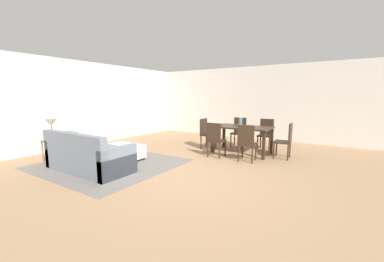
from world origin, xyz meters
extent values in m
plane|color=#9E7A56|center=(0.00, 0.00, 0.00)|extent=(10.80, 10.80, 0.00)
cube|color=silver|center=(0.00, 5.00, 1.35)|extent=(9.00, 0.12, 2.70)
cube|color=silver|center=(-4.50, 0.50, 1.35)|extent=(0.12, 11.00, 2.70)
cube|color=slate|center=(-1.97, -0.34, 0.00)|extent=(3.00, 2.80, 0.01)
cube|color=slate|center=(-1.95, -0.88, 0.21)|extent=(2.01, 0.88, 0.42)
cube|color=slate|center=(-1.95, -1.23, 0.64)|extent=(2.01, 0.16, 0.44)
cube|color=slate|center=(-2.89, -0.88, 0.31)|extent=(0.14, 0.88, 0.62)
cube|color=slate|center=(-1.02, -0.88, 0.31)|extent=(0.14, 0.88, 0.62)
cube|color=slate|center=(-2.47, -0.96, 0.62)|extent=(0.40, 0.14, 0.40)
cube|color=gray|center=(-1.95, -0.98, 0.59)|extent=(0.35, 0.11, 0.34)
cube|color=tan|center=(-1.43, -0.99, 0.58)|extent=(0.33, 0.10, 0.33)
cube|color=silver|center=(-1.99, 0.19, 0.22)|extent=(0.96, 0.46, 0.33)
cylinder|color=#332319|center=(-2.42, 0.37, 0.03)|extent=(0.05, 0.05, 0.06)
cylinder|color=#332319|center=(-1.56, 0.37, 0.03)|extent=(0.05, 0.05, 0.06)
cylinder|color=#332319|center=(-2.42, 0.01, 0.03)|extent=(0.05, 0.05, 0.06)
cylinder|color=#332319|center=(-1.56, 0.01, 0.03)|extent=(0.05, 0.05, 0.06)
cube|color=olive|center=(-3.26, -0.97, 0.53)|extent=(0.40, 0.40, 0.03)
cylinder|color=olive|center=(-3.43, -0.80, 0.26)|extent=(0.04, 0.04, 0.52)
cylinder|color=olive|center=(-3.09, -0.80, 0.26)|extent=(0.04, 0.04, 0.52)
cylinder|color=olive|center=(-3.43, -1.14, 0.26)|extent=(0.04, 0.04, 0.52)
cylinder|color=olive|center=(-3.09, -1.14, 0.26)|extent=(0.04, 0.04, 0.52)
cylinder|color=brown|center=(-3.26, -0.97, 0.56)|extent=(0.16, 0.16, 0.02)
cylinder|color=brown|center=(-3.26, -0.97, 0.73)|extent=(0.02, 0.02, 0.32)
cone|color=beige|center=(-3.26, -0.97, 0.98)|extent=(0.26, 0.26, 0.18)
cube|color=#332319|center=(0.25, 2.42, 0.74)|extent=(1.59, 0.89, 0.04)
cube|color=#332319|center=(-0.49, 2.81, 0.36)|extent=(0.07, 0.07, 0.72)
cube|color=#332319|center=(0.98, 2.81, 0.36)|extent=(0.07, 0.07, 0.72)
cube|color=#332319|center=(-0.49, 2.04, 0.36)|extent=(0.07, 0.07, 0.72)
cube|color=#332319|center=(0.98, 2.04, 0.36)|extent=(0.07, 0.07, 0.72)
cube|color=#332319|center=(-0.15, 1.66, 0.43)|extent=(0.41, 0.41, 0.04)
cube|color=#332319|center=(-0.16, 1.48, 0.69)|extent=(0.40, 0.05, 0.47)
cylinder|color=#332319|center=(-0.32, 1.84, 0.21)|extent=(0.04, 0.04, 0.41)
cylinder|color=#332319|center=(0.02, 1.83, 0.21)|extent=(0.04, 0.04, 0.41)
cylinder|color=#332319|center=(-0.33, 1.50, 0.21)|extent=(0.04, 0.04, 0.41)
cylinder|color=#332319|center=(0.01, 1.49, 0.21)|extent=(0.04, 0.04, 0.41)
cube|color=#332319|center=(0.68, 1.69, 0.43)|extent=(0.43, 0.43, 0.04)
cube|color=#332319|center=(0.70, 1.51, 0.69)|extent=(0.40, 0.07, 0.47)
cylinder|color=#332319|center=(0.50, 1.85, 0.21)|extent=(0.04, 0.04, 0.41)
cylinder|color=#332319|center=(0.84, 1.87, 0.21)|extent=(0.04, 0.04, 0.41)
cylinder|color=#332319|center=(0.53, 1.51, 0.21)|extent=(0.04, 0.04, 0.41)
cylinder|color=#332319|center=(0.86, 1.53, 0.21)|extent=(0.04, 0.04, 0.41)
cube|color=#332319|center=(-0.16, 3.16, 0.43)|extent=(0.42, 0.42, 0.04)
cube|color=#332319|center=(-0.17, 3.34, 0.69)|extent=(0.40, 0.06, 0.47)
cylinder|color=#332319|center=(0.01, 3.00, 0.21)|extent=(0.04, 0.04, 0.41)
cylinder|color=#332319|center=(-0.33, 2.99, 0.21)|extent=(0.04, 0.04, 0.41)
cylinder|color=#332319|center=(0.00, 3.34, 0.21)|extent=(0.04, 0.04, 0.41)
cylinder|color=#332319|center=(-0.34, 3.33, 0.21)|extent=(0.04, 0.04, 0.41)
cube|color=#332319|center=(0.68, 3.19, 0.43)|extent=(0.42, 0.42, 0.04)
cube|color=#332319|center=(0.68, 3.37, 0.69)|extent=(0.40, 0.06, 0.47)
cylinder|color=#332319|center=(0.86, 3.02, 0.21)|extent=(0.04, 0.04, 0.41)
cylinder|color=#332319|center=(0.52, 3.01, 0.21)|extent=(0.04, 0.04, 0.41)
cylinder|color=#332319|center=(0.85, 3.36, 0.21)|extent=(0.04, 0.04, 0.41)
cylinder|color=#332319|center=(0.51, 3.35, 0.21)|extent=(0.04, 0.04, 0.41)
cube|color=#332319|center=(1.35, 2.43, 0.43)|extent=(0.42, 0.42, 0.04)
cube|color=#332319|center=(1.53, 2.44, 0.69)|extent=(0.06, 0.40, 0.47)
cylinder|color=#332319|center=(1.19, 2.25, 0.21)|extent=(0.04, 0.04, 0.41)
cylinder|color=#332319|center=(1.17, 2.59, 0.21)|extent=(0.04, 0.04, 0.41)
cylinder|color=#332319|center=(1.53, 2.27, 0.21)|extent=(0.04, 0.04, 0.41)
cylinder|color=#332319|center=(1.51, 2.61, 0.21)|extent=(0.04, 0.04, 0.41)
cube|color=#332319|center=(-0.81, 2.40, 0.43)|extent=(0.41, 0.41, 0.04)
cube|color=#332319|center=(-0.99, 2.40, 0.69)|extent=(0.05, 0.40, 0.47)
cylinder|color=#332319|center=(-0.64, 2.57, 0.21)|extent=(0.04, 0.04, 0.41)
cylinder|color=#332319|center=(-0.63, 2.23, 0.21)|extent=(0.04, 0.04, 0.41)
cylinder|color=#332319|center=(-0.98, 2.57, 0.21)|extent=(0.04, 0.04, 0.41)
cylinder|color=#332319|center=(-0.97, 2.23, 0.21)|extent=(0.04, 0.04, 0.41)
cylinder|color=slate|center=(0.18, 2.47, 0.88)|extent=(0.10, 0.10, 0.24)
camera|label=1|loc=(2.68, -3.91, 1.60)|focal=22.35mm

